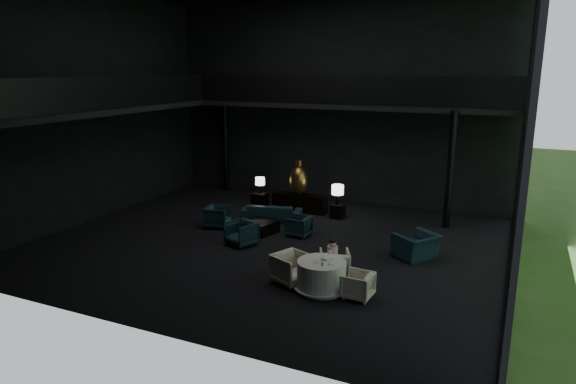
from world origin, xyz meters
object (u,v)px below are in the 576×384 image
at_px(console, 300,203).
at_px(lounge_armchair_east, 299,226).
at_px(bronze_urn, 299,180).
at_px(table_lamp_left, 260,182).
at_px(lounge_armchair_south, 241,231).
at_px(dining_table, 321,277).
at_px(dining_chair_north, 335,262).
at_px(child, 332,250).
at_px(sofa, 272,209).
at_px(side_table_left, 260,201).
at_px(table_lamp_right, 338,191).
at_px(lounge_armchair_west, 218,215).
at_px(dining_chair_east, 358,285).
at_px(dining_chair_west, 291,265).
at_px(coffee_table, 261,227).
at_px(window_armchair, 417,241).
at_px(side_table_right, 337,211).

distance_m(console, lounge_armchair_east, 2.92).
bearing_deg(bronze_urn, table_lamp_left, -177.29).
bearing_deg(lounge_armchair_south, bronze_urn, 109.33).
distance_m(dining_table, dining_chair_north, 0.93).
height_order(console, lounge_armchair_south, lounge_armchair_south).
height_order(table_lamp_left, child, table_lamp_left).
bearing_deg(sofa, side_table_left, -62.90).
height_order(table_lamp_right, lounge_armchair_south, table_lamp_right).
relative_size(bronze_urn, dining_table, 0.97).
xyz_separation_m(lounge_armchair_west, lounge_armchair_south, (1.65, -1.26, 0.01)).
bearing_deg(console, table_lamp_right, -8.94).
xyz_separation_m(console, lounge_armchair_west, (-1.79, -2.98, 0.09)).
height_order(side_table_left, dining_chair_east, dining_chair_east).
bearing_deg(side_table_left, dining_table, -51.32).
height_order(dining_table, child, child).
height_order(lounge_armchair_west, dining_chair_west, dining_chair_west).
height_order(table_lamp_right, dining_chair_east, table_lamp_right).
bearing_deg(dining_chair_west, dining_table, -73.39).
distance_m(lounge_armchair_west, lounge_armchair_east, 2.93).
bearing_deg(dining_chair_north, child, 7.63).
height_order(coffee_table, child, child).
bearing_deg(table_lamp_left, dining_chair_west, -56.27).
bearing_deg(lounge_armchair_east, table_lamp_right, 171.94).
distance_m(lounge_armchair_east, coffee_table, 1.30).
height_order(window_armchair, child, child).
distance_m(bronze_urn, coffee_table, 3.02).
bearing_deg(dining_table, lounge_armchair_east, 120.84).
bearing_deg(side_table_right, table_lamp_left, 179.12).
bearing_deg(table_lamp_left, lounge_armchair_east, -42.76).
distance_m(lounge_armchair_west, dining_chair_west, 5.32).
distance_m(lounge_armchair_west, child, 5.61).
xyz_separation_m(table_lamp_left, lounge_armchair_east, (2.72, -2.52, -0.71)).
relative_size(table_lamp_right, coffee_table, 0.80).
xyz_separation_m(window_armchair, dining_chair_east, (-0.77, -3.22, -0.21)).
xyz_separation_m(table_lamp_left, dining_table, (4.88, -6.13, -0.72)).
relative_size(lounge_armchair_east, dining_chair_west, 0.72).
distance_m(side_table_left, side_table_right, 3.20).
xyz_separation_m(coffee_table, dining_chair_east, (4.38, -3.44, 0.11)).
bearing_deg(lounge_armchair_west, console, -45.20).
bearing_deg(dining_chair_west, side_table_left, 56.79).
bearing_deg(table_lamp_right, dining_chair_east, -66.73).
bearing_deg(window_armchair, coffee_table, -57.95).
xyz_separation_m(bronze_urn, child, (3.25, -5.31, -0.50)).
relative_size(bronze_urn, dining_chair_east, 2.12).
height_order(table_lamp_left, coffee_table, table_lamp_left).
relative_size(sofa, child, 3.60).
distance_m(sofa, lounge_armchair_east, 1.94).
bearing_deg(lounge_armchair_east, bronze_urn, -153.59).
distance_m(console, coffee_table, 2.94).
height_order(console, sofa, sofa).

